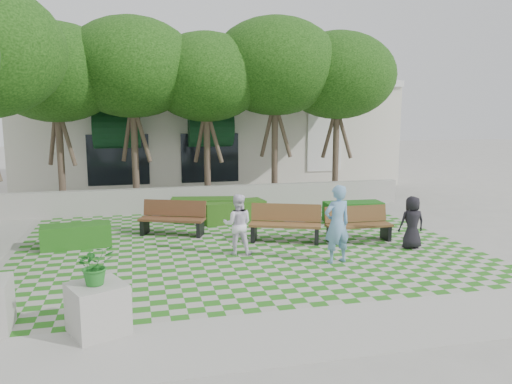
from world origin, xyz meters
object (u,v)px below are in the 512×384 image
object	(u,v)px
bench_west	(173,219)
hedge_east	(353,212)
bench_east	(358,225)
person_dark	(412,222)
hedge_west	(76,236)
hedge_midright	(234,212)
bench_mid	(285,224)
person_blue	(337,224)
person_white	(238,224)
hedge_midleft	(204,209)
planter_front	(97,298)

from	to	relation	value
bench_west	hedge_east	bearing A→B (deg)	25.70
bench_east	person_dark	xyz separation A→B (m)	(1.06, -1.08, 0.24)
bench_west	hedge_west	bearing A→B (deg)	-141.03
hedge_midright	bench_mid	bearing A→B (deg)	-71.39
person_blue	person_white	distance (m)	2.57
bench_west	person_dark	world-z (taller)	person_dark
hedge_west	person_dark	distance (m)	9.14
hedge_midleft	planter_front	bearing A→B (deg)	-109.54
planter_front	hedge_midleft	bearing A→B (deg)	70.46
planter_front	hedge_west	bearing A→B (deg)	99.14
hedge_midright	hedge_west	xyz separation A→B (m)	(-4.79, -2.02, -0.04)
hedge_midleft	person_dark	size ratio (longest dim) A/B	1.52
person_blue	person_white	size ratio (longest dim) A/B	1.22
person_blue	person_dark	xyz separation A→B (m)	(2.48, 0.72, -0.25)
bench_east	bench_west	distance (m)	5.47
hedge_midleft	planter_front	size ratio (longest dim) A/B	1.44
hedge_midleft	person_blue	distance (m)	6.10
bench_mid	hedge_east	size ratio (longest dim) A/B	1.10
planter_front	person_blue	world-z (taller)	person_blue
person_blue	bench_mid	bearing A→B (deg)	-84.68
bench_mid	planter_front	xyz separation A→B (m)	(-4.81, -4.95, 0.11)
bench_east	hedge_midleft	distance (m)	5.42
bench_mid	person_dark	xyz separation A→B (m)	(3.11, -1.50, 0.21)
hedge_west	bench_east	bearing A→B (deg)	-8.84
hedge_east	hedge_midright	distance (m)	4.02
hedge_midleft	hedge_west	distance (m)	4.61
bench_east	bench_mid	distance (m)	2.09
hedge_midleft	hedge_west	bearing A→B (deg)	-146.74
bench_mid	person_blue	bearing A→B (deg)	-52.59
bench_east	hedge_east	size ratio (longest dim) A/B	0.98
bench_east	person_white	size ratio (longest dim) A/B	1.20
bench_mid	person_white	size ratio (longest dim) A/B	1.34
bench_east	hedge_west	bearing A→B (deg)	172.41
person_blue	bench_west	bearing A→B (deg)	-56.31
hedge_west	person_white	world-z (taller)	person_white
bench_west	bench_mid	bearing A→B (deg)	-4.82
hedge_midright	planter_front	world-z (taller)	planter_front
bench_west	person_blue	size ratio (longest dim) A/B	1.06
person_white	bench_mid	bearing A→B (deg)	-134.94
hedge_west	planter_front	xyz separation A→B (m)	(0.92, -5.73, 0.30)
bench_east	planter_front	distance (m)	8.21
hedge_east	person_dark	size ratio (longest dim) A/B	1.35
hedge_midleft	person_white	bearing A→B (deg)	-85.88
bench_east	planter_front	xyz separation A→B (m)	(-6.86, -4.52, 0.14)
hedge_east	hedge_midleft	world-z (taller)	hedge_midleft
bench_east	person_white	xyz separation A→B (m)	(-3.62, -0.48, 0.31)
hedge_midleft	person_white	world-z (taller)	person_white
hedge_west	hedge_east	bearing A→B (deg)	7.40
hedge_east	planter_front	size ratio (longest dim) A/B	1.27
hedge_east	hedge_west	size ratio (longest dim) A/B	1.06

